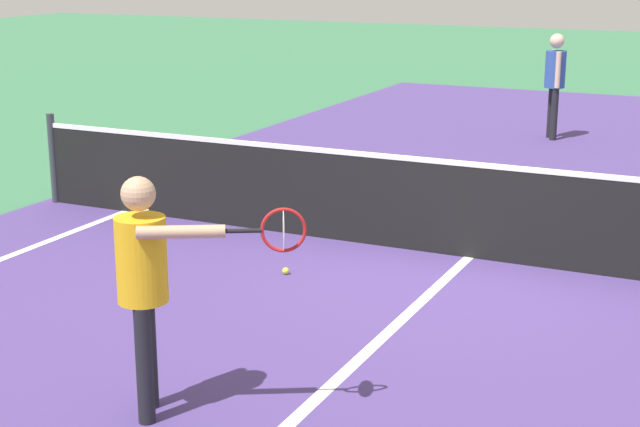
{
  "coord_description": "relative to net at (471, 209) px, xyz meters",
  "views": [
    {
      "loc": [
        2.58,
        -8.85,
        2.9
      ],
      "look_at": [
        -0.44,
        -2.48,
        1.0
      ],
      "focal_mm": 54.55,
      "sensor_mm": 36.0,
      "label": 1
    }
  ],
  "objects": [
    {
      "name": "player_near",
      "position": [
        -0.86,
        -4.12,
        0.49
      ],
      "size": [
        1.14,
        0.57,
        1.58
      ],
      "color": "black",
      "rests_on": "ground_plane"
    },
    {
      "name": "court_surface_inbounds",
      "position": [
        0.0,
        0.0,
        -0.49
      ],
      "size": [
        10.62,
        24.4,
        0.0
      ],
      "primitive_type": "cube",
      "color": "#4C387A",
      "rests_on": "ground_plane"
    },
    {
      "name": "ground_plane",
      "position": [
        0.0,
        0.0,
        -0.49
      ],
      "size": [
        60.0,
        60.0,
        0.0
      ],
      "primitive_type": "plane",
      "color": "#38724C"
    },
    {
      "name": "net",
      "position": [
        0.0,
        0.0,
        0.0
      ],
      "size": [
        10.36,
        0.09,
        1.07
      ],
      "color": "#33383D",
      "rests_on": "ground_plane"
    },
    {
      "name": "line_center_service",
      "position": [
        0.0,
        -3.2,
        -0.49
      ],
      "size": [
        0.1,
        6.4,
        0.01
      ],
      "primitive_type": "cube",
      "color": "white",
      "rests_on": "ground_plane"
    },
    {
      "name": "player_far",
      "position": [
        -0.66,
        6.66,
        0.53
      ],
      "size": [
        0.32,
        0.39,
        1.67
      ],
      "color": "black",
      "rests_on": "ground_plane"
    },
    {
      "name": "tennis_ball_near_net",
      "position": [
        -1.39,
        -1.23,
        -0.46
      ],
      "size": [
        0.07,
        0.07,
        0.07
      ],
      "primitive_type": "sphere",
      "color": "#CCE033",
      "rests_on": "ground_plane"
    }
  ]
}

